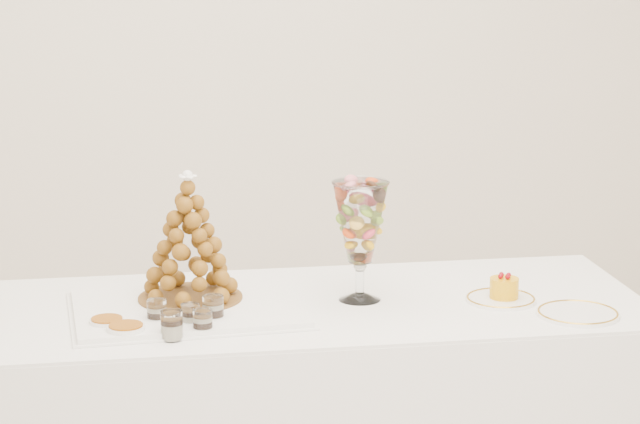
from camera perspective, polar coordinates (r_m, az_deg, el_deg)
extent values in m
cube|color=white|center=(5.18, -4.01, 9.46)|extent=(4.50, 0.04, 2.80)
cube|color=white|center=(3.57, -0.33, -9.66)|extent=(1.88, 0.82, 0.69)
cube|color=white|center=(3.45, -0.34, -4.27)|extent=(1.87, 0.82, 0.01)
cube|color=white|center=(3.39, -6.08, -4.41)|extent=(0.61, 0.47, 0.02)
cylinder|color=white|center=(3.48, 1.83, -3.87)|extent=(0.12, 0.12, 0.02)
cylinder|color=white|center=(3.47, 1.83, -3.08)|extent=(0.02, 0.02, 0.08)
sphere|color=white|center=(3.46, 1.84, -2.43)|extent=(0.04, 0.04, 0.04)
cylinder|color=white|center=(3.51, 8.26, -3.97)|extent=(0.20, 0.20, 0.01)
cylinder|color=white|center=(3.42, 11.70, -4.58)|extent=(0.22, 0.22, 0.01)
cylinder|color=white|center=(3.29, -7.47, -4.57)|extent=(0.07, 0.07, 0.07)
cylinder|color=white|center=(3.25, -5.94, -4.76)|extent=(0.06, 0.06, 0.07)
cylinder|color=white|center=(3.28, -4.91, -4.46)|extent=(0.07, 0.07, 0.08)
cylinder|color=white|center=(3.17, -6.79, -5.17)|extent=(0.06, 0.06, 0.08)
cylinder|color=white|center=(3.20, -5.39, -5.05)|extent=(0.06, 0.06, 0.07)
cylinder|color=white|center=(3.28, -9.71, -5.09)|extent=(0.09, 0.09, 0.03)
cylinder|color=white|center=(3.21, -8.86, -5.43)|extent=(0.10, 0.10, 0.03)
cylinder|color=brown|center=(3.44, -5.95, -3.91)|extent=(0.29, 0.29, 0.01)
cone|color=brown|center=(3.40, -6.02, -1.09)|extent=(0.26, 0.26, 0.34)
sphere|color=white|center=(3.36, -6.08, 1.60)|extent=(0.03, 0.03, 0.03)
cylinder|color=#EDA50B|center=(3.50, 8.42, -3.45)|extent=(0.08, 0.08, 0.06)
sphere|color=maroon|center=(3.50, 8.62, -2.87)|extent=(0.01, 0.01, 0.01)
sphere|color=maroon|center=(3.50, 8.30, -2.84)|extent=(0.01, 0.01, 0.01)
sphere|color=maroon|center=(3.48, 8.25, -2.93)|extent=(0.01, 0.01, 0.01)
sphere|color=maroon|center=(3.48, 8.58, -2.95)|extent=(0.01, 0.01, 0.01)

